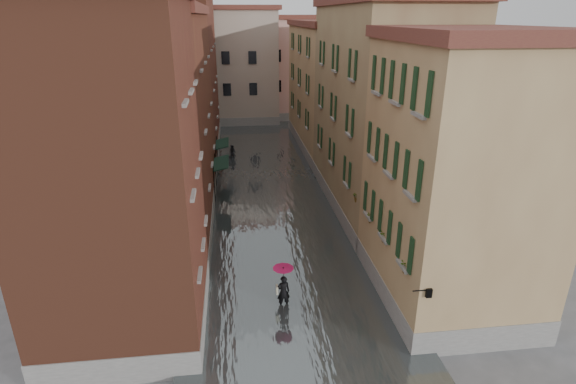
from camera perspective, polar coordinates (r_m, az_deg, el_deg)
ground at (r=22.93m, az=0.18°, el=-11.23°), size 120.00×120.00×0.00m
floodwater at (r=34.49m, az=-2.52°, el=0.59°), size 10.00×60.00×0.20m
building_left_near at (r=18.69m, az=-20.80°, el=1.67°), size 6.00×8.00×13.00m
building_left_mid at (r=29.16m, az=-16.05°, el=8.50°), size 6.00×14.00×12.50m
building_left_far at (r=43.72m, az=-13.36°, el=13.84°), size 6.00×16.00×14.00m
building_right_near at (r=20.65m, az=20.59°, el=1.31°), size 6.00×8.00×11.50m
building_right_mid at (r=30.25m, az=11.45°, el=9.84°), size 6.00×14.00×13.00m
building_right_far at (r=44.65m, az=5.39°, el=12.84°), size 6.00×16.00×11.50m
building_end_cream at (r=57.45m, az=-7.83°, el=15.41°), size 12.00×9.00×13.00m
building_end_pink at (r=60.08m, az=1.14°, el=15.37°), size 10.00×9.00×12.00m
awning_near at (r=32.65m, az=-8.55°, el=3.55°), size 1.09×3.18×2.80m
awning_far at (r=37.74m, az=-8.42°, el=6.01°), size 1.09×3.03×2.80m
wall_lantern at (r=17.50m, az=17.33°, el=-12.05°), size 0.71×0.22×0.35m
window_planters at (r=21.39m, az=11.50°, el=-3.51°), size 0.59×8.16×0.84m
pedestrian_main at (r=20.41m, az=-0.61°, el=-11.59°), size 0.95×0.95×2.06m
pedestrian_far at (r=41.57m, az=-7.05°, el=4.99°), size 0.81×0.71×1.41m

